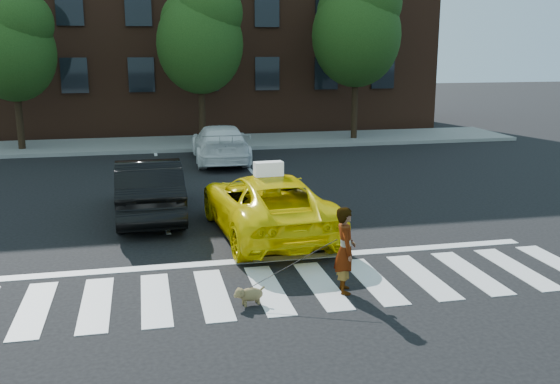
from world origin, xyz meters
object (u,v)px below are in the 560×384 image
object	(u,v)px
tree_mid	(201,33)
white_suv	(220,144)
tree_right	(357,24)
taxi	(267,204)
tree_left	(13,43)
dog	(249,294)
black_sedan	(149,188)
woman	(345,250)

from	to	relation	value
tree_mid	white_suv	bearing A→B (deg)	-86.60
tree_right	taxi	distance (m)	15.86
tree_mid	white_suv	xyz separation A→B (m)	(0.24, -4.03, -4.14)
tree_left	tree_mid	world-z (taller)	tree_mid
tree_mid	dog	distance (m)	18.22
tree_mid	black_sedan	xyz separation A→B (m)	(-2.53, -11.43, -4.09)
tree_left	dog	world-z (taller)	tree_left
taxi	tree_right	bearing A→B (deg)	-120.63
tree_left	black_sedan	xyz separation A→B (m)	(4.97, -11.43, -3.68)
dog	taxi	bearing A→B (deg)	60.25
taxi	woman	world-z (taller)	woman
tree_mid	woman	world-z (taller)	tree_mid
black_sedan	tree_right	bearing A→B (deg)	-130.88
tree_mid	dog	xyz separation A→B (m)	(-1.00, -17.59, -4.66)
taxi	white_suv	world-z (taller)	taxi
black_sedan	dog	size ratio (longest dim) A/B	8.03
tree_right	black_sedan	xyz separation A→B (m)	(-9.53, -11.43, -4.51)
tree_mid	black_sedan	size ratio (longest dim) A/B	1.54
tree_right	black_sedan	bearing A→B (deg)	-129.82
tree_left	dog	xyz separation A→B (m)	(6.50, -17.59, -4.25)
white_suv	dog	world-z (taller)	white_suv
tree_left	tree_right	bearing A→B (deg)	-0.00
black_sedan	white_suv	distance (m)	7.90
taxi	white_suv	bearing A→B (deg)	-94.41
tree_right	tree_mid	bearing A→B (deg)	180.00
woman	white_suv	bearing A→B (deg)	11.13
white_suv	woman	world-z (taller)	woman
woman	dog	bearing A→B (deg)	105.68
tree_left	dog	bearing A→B (deg)	-69.71
tree_left	dog	size ratio (longest dim) A/B	11.35
woman	dog	distance (m)	1.88
black_sedan	woman	bearing A→B (deg)	118.04
taxi	dog	xyz separation A→B (m)	(-1.13, -4.03, -0.52)
woman	dog	xyz separation A→B (m)	(-1.77, -0.21, -0.59)
woman	tree_left	bearing A→B (deg)	34.30
tree_left	white_suv	distance (m)	9.49
tree_left	taxi	bearing A→B (deg)	-60.62
tree_right	woman	xyz separation A→B (m)	(-6.23, -17.38, -4.48)
taxi	white_suv	xyz separation A→B (m)	(0.11, 9.52, -0.00)
tree_mid	tree_right	distance (m)	7.01
white_suv	dog	size ratio (longest dim) A/B	8.50
tree_right	white_suv	xyz separation A→B (m)	(-6.76, -4.03, -4.56)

